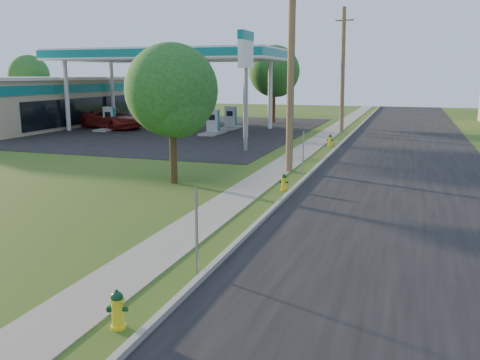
% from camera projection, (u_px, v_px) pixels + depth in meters
% --- Properties ---
extents(road, '(8.00, 120.00, 0.02)m').
position_uv_depth(road, '(400.00, 221.00, 15.57)').
color(road, black).
rests_on(road, ground).
extents(curb, '(0.15, 120.00, 0.15)m').
position_uv_depth(curb, '(273.00, 208.00, 16.80)').
color(curb, gray).
rests_on(curb, ground).
extents(sidewalk, '(1.50, 120.00, 0.03)m').
position_uv_depth(sidewalk, '(224.00, 206.00, 17.35)').
color(sidewalk, gray).
rests_on(sidewalk, ground).
extents(forecourt, '(26.00, 28.00, 0.02)m').
position_uv_depth(forecourt, '(150.00, 129.00, 42.36)').
color(forecourt, black).
rests_on(forecourt, ground).
extents(utility_pole_mid, '(1.40, 0.32, 9.80)m').
position_uv_depth(utility_pole_mid, '(291.00, 63.00, 22.65)').
color(utility_pole_mid, brown).
rests_on(utility_pole_mid, ground).
extents(utility_pole_far, '(1.40, 0.32, 9.50)m').
position_uv_depth(utility_pole_far, '(343.00, 70.00, 39.40)').
color(utility_pole_far, brown).
rests_on(utility_pole_far, ground).
extents(sign_post_near, '(0.05, 0.04, 2.00)m').
position_uv_depth(sign_post_near, '(197.00, 231.00, 11.30)').
color(sign_post_near, gray).
rests_on(sign_post_near, ground).
extents(sign_post_mid, '(0.05, 0.04, 2.00)m').
position_uv_depth(sign_post_mid, '(303.00, 154.00, 22.26)').
color(sign_post_mid, gray).
rests_on(sign_post_mid, ground).
extents(sign_post_far, '(0.05, 0.04, 2.00)m').
position_uv_depth(sign_post_far, '(340.00, 128.00, 33.59)').
color(sign_post_far, gray).
rests_on(sign_post_far, ground).
extents(gas_canopy, '(18.18, 9.18, 6.40)m').
position_uv_depth(gas_canopy, '(169.00, 56.00, 40.55)').
color(gas_canopy, silver).
rests_on(gas_canopy, ground).
extents(fuel_pump_nw, '(1.20, 3.20, 1.90)m').
position_uv_depth(fuel_pump_nw, '(110.00, 121.00, 41.14)').
color(fuel_pump_nw, gray).
rests_on(fuel_pump_nw, ground).
extents(fuel_pump_ne, '(1.20, 3.20, 1.90)m').
position_uv_depth(fuel_pump_ne, '(213.00, 125.00, 38.34)').
color(fuel_pump_ne, gray).
rests_on(fuel_pump_ne, ground).
extents(fuel_pump_sw, '(1.20, 3.20, 1.90)m').
position_uv_depth(fuel_pump_sw, '(135.00, 118.00, 44.85)').
color(fuel_pump_sw, gray).
rests_on(fuel_pump_sw, ground).
extents(fuel_pump_se, '(1.20, 3.20, 1.90)m').
position_uv_depth(fuel_pump_se, '(231.00, 120.00, 42.06)').
color(fuel_pump_se, gray).
rests_on(fuel_pump_se, ground).
extents(convenience_store, '(10.40, 22.40, 4.25)m').
position_uv_depth(convenience_store, '(39.00, 101.00, 45.34)').
color(convenience_store, tan).
rests_on(convenience_store, ground).
extents(price_pylon, '(0.34, 2.04, 6.85)m').
position_uv_depth(price_pylon, '(246.00, 57.00, 28.87)').
color(price_pylon, gray).
rests_on(price_pylon, ground).
extents(tree_verge, '(3.76, 3.76, 5.69)m').
position_uv_depth(tree_verge, '(173.00, 94.00, 20.31)').
color(tree_verge, '#352918').
rests_on(tree_verge, ground).
extents(tree_lot, '(4.69, 4.69, 7.11)m').
position_uv_depth(tree_lot, '(275.00, 73.00, 46.61)').
color(tree_lot, '#352918').
rests_on(tree_lot, ground).
extents(tree_back, '(4.31, 4.31, 6.53)m').
position_uv_depth(tree_back, '(29.00, 77.00, 54.50)').
color(tree_back, '#352918').
rests_on(tree_back, ground).
extents(hydrant_near, '(0.38, 0.34, 0.73)m').
position_uv_depth(hydrant_near, '(117.00, 310.00, 8.94)').
color(hydrant_near, yellow).
rests_on(hydrant_near, ground).
extents(hydrant_mid, '(0.35, 0.31, 0.66)m').
position_uv_depth(hydrant_mid, '(284.00, 182.00, 19.70)').
color(hydrant_mid, gold).
rests_on(hydrant_mid, ground).
extents(hydrant_far, '(0.40, 0.36, 0.78)m').
position_uv_depth(hydrant_far, '(330.00, 140.00, 31.87)').
color(hydrant_far, yellow).
rests_on(hydrant_far, ground).
extents(car_red, '(6.57, 4.71, 1.66)m').
position_uv_depth(car_red, '(112.00, 119.00, 42.27)').
color(car_red, maroon).
rests_on(car_red, ground).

